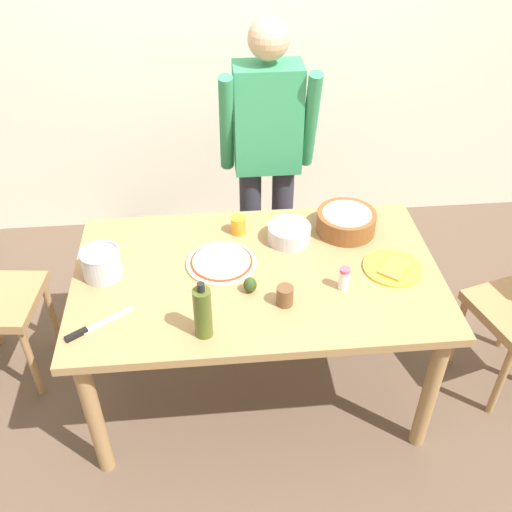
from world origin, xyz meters
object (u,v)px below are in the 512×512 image
mixing_bowl_steel (289,233)px  cup_orange (238,225)px  plate_with_slice (393,268)px  steel_pot (101,263)px  chef_knife (92,328)px  pizza_raw_on_board (222,262)px  avocado (250,285)px  popcorn_bowl (346,220)px  dining_table (257,288)px  person_cook (267,152)px  cup_small_brown (285,296)px  olive_oil_bottle (203,312)px  salt_shaker (344,279)px

mixing_bowl_steel → cup_orange: size_ratio=2.35×
plate_with_slice → steel_pot: bearing=176.5°
mixing_bowl_steel → chef_knife: (-0.85, -0.51, -0.03)m
pizza_raw_on_board → avocado: (0.11, -0.19, 0.03)m
popcorn_bowl → avocado: bearing=-141.3°
pizza_raw_on_board → mixing_bowl_steel: size_ratio=1.57×
dining_table → chef_knife: (-0.68, -0.29, 0.10)m
plate_with_slice → chef_knife: plate_with_slice is taller
plate_with_slice → popcorn_bowl: bearing=115.5°
person_cook → steel_pot: (-0.79, -0.71, -0.11)m
person_cook → cup_small_brown: size_ratio=19.06×
olive_oil_bottle → steel_pot: 0.58m
olive_oil_bottle → cup_small_brown: olive_oil_bottle is taller
cup_small_brown → avocado: (-0.13, 0.09, -0.01)m
mixing_bowl_steel → avocado: mixing_bowl_steel is taller
salt_shaker → olive_oil_bottle: bearing=-160.2°
popcorn_bowl → avocado: size_ratio=4.00×
cup_orange → salt_shaker: size_ratio=0.80×
pizza_raw_on_board → mixing_bowl_steel: 0.36m
cup_orange → mixing_bowl_steel: bearing=-19.4°
salt_shaker → pizza_raw_on_board: bearing=157.4°
mixing_bowl_steel → plate_with_slice: bearing=-30.9°
cup_orange → chef_knife: size_ratio=0.33×
cup_orange → salt_shaker: salt_shaker is taller
cup_small_brown → cup_orange: bearing=106.7°
chef_knife → avocado: size_ratio=3.64×
plate_with_slice → popcorn_bowl: (-0.15, 0.31, 0.05)m
dining_table → avocado: bearing=-108.5°
dining_table → olive_oil_bottle: olive_oil_bottle is taller
steel_pot → cup_small_brown: (0.76, -0.25, -0.02)m
person_cook → olive_oil_bottle: 1.17m
olive_oil_bottle → chef_knife: 0.46m
mixing_bowl_steel → pizza_raw_on_board: bearing=-155.2°
olive_oil_bottle → chef_knife: (-0.44, 0.07, -0.11)m
cup_orange → chef_knife: cup_orange is taller
avocado → steel_pot: bearing=165.2°
popcorn_bowl → steel_pot: (-1.12, -0.23, 0.00)m
popcorn_bowl → chef_knife: size_ratio=1.10×
person_cook → popcorn_bowl: bearing=-56.2°
dining_table → steel_pot: (-0.67, 0.04, 0.16)m
popcorn_bowl → steel_pot: size_ratio=1.61×
person_cook → mixing_bowl_steel: person_cook is taller
person_cook → plate_with_slice: 0.94m
pizza_raw_on_board → popcorn_bowl: size_ratio=1.12×
chef_knife → cup_small_brown: bearing=5.6°
salt_shaker → mixing_bowl_steel: bearing=116.8°
olive_oil_bottle → cup_small_brown: 0.37m
dining_table → steel_pot: steel_pot is taller
steel_pot → avocado: steel_pot is taller
dining_table → cup_small_brown: cup_small_brown is taller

